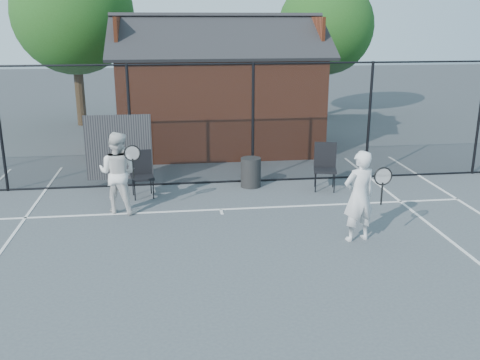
{
  "coord_description": "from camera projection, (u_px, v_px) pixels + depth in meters",
  "views": [
    {
      "loc": [
        -0.99,
        -7.95,
        3.97
      ],
      "look_at": [
        0.23,
        1.55,
        1.1
      ],
      "focal_mm": 40.0,
      "sensor_mm": 36.0,
      "label": 1
    }
  ],
  "objects": [
    {
      "name": "ground",
      "position": [
        238.0,
        271.0,
        8.81
      ],
      "size": [
        80.0,
        80.0,
        0.0
      ],
      "primitive_type": "plane",
      "color": "#42484C",
      "rests_on": "ground"
    },
    {
      "name": "court_lines",
      "position": [
        249.0,
        312.0,
        7.56
      ],
      "size": [
        11.02,
        18.0,
        0.01
      ],
      "color": "silver",
      "rests_on": "ground"
    },
    {
      "name": "fence",
      "position": [
        200.0,
        127.0,
        13.11
      ],
      "size": [
        22.04,
        3.0,
        3.0
      ],
      "color": "black",
      "rests_on": "ground"
    },
    {
      "name": "clubhouse",
      "position": [
        218.0,
        98.0,
        16.96
      ],
      "size": [
        6.5,
        4.36,
        4.19
      ],
      "color": "brown",
      "rests_on": "ground"
    },
    {
      "name": "tree_left",
      "position": [
        73.0,
        14.0,
        19.89
      ],
      "size": [
        4.48,
        4.48,
        6.44
      ],
      "color": "#2F2113",
      "rests_on": "ground"
    },
    {
      "name": "tree_right",
      "position": [
        326.0,
        27.0,
        22.2
      ],
      "size": [
        3.97,
        3.97,
        5.7
      ],
      "color": "#2F2113",
      "rests_on": "ground"
    },
    {
      "name": "player_front",
      "position": [
        359.0,
        196.0,
        9.82
      ],
      "size": [
        0.81,
        0.63,
        1.73
      ],
      "color": "silver",
      "rests_on": "ground"
    },
    {
      "name": "player_back",
      "position": [
        118.0,
        173.0,
        11.3
      ],
      "size": [
        1.03,
        0.91,
        1.75
      ],
      "color": "silver",
      "rests_on": "ground"
    },
    {
      "name": "chair_left",
      "position": [
        142.0,
        175.0,
        12.35
      ],
      "size": [
        0.59,
        0.6,
        1.06
      ],
      "primitive_type": "cube",
      "rotation": [
        0.0,
        0.0,
        0.16
      ],
      "color": "black",
      "rests_on": "ground"
    },
    {
      "name": "chair_right",
      "position": [
        325.0,
        168.0,
        12.87
      ],
      "size": [
        0.65,
        0.66,
        1.11
      ],
      "primitive_type": "cube",
      "rotation": [
        0.0,
        0.0,
        -0.23
      ],
      "color": "black",
      "rests_on": "ground"
    },
    {
      "name": "waste_bin",
      "position": [
        251.0,
        172.0,
        13.19
      ],
      "size": [
        0.51,
        0.51,
        0.73
      ],
      "primitive_type": "cylinder",
      "rotation": [
        0.0,
        0.0,
        -0.03
      ],
      "color": "black",
      "rests_on": "ground"
    }
  ]
}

